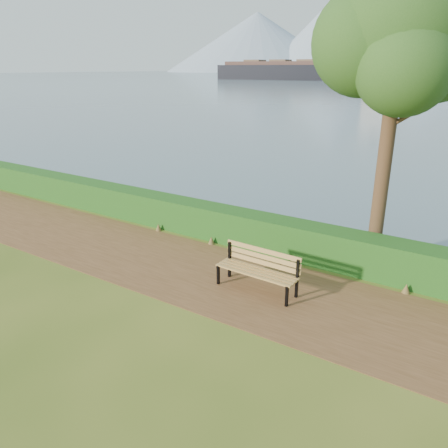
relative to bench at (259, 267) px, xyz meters
The scene contains 6 objects.
ground 1.60m from the bench, 167.42° to the right, with size 140.00×140.00×0.00m, color #435919.
path 1.57m from the bench, behind, with size 40.00×3.40×0.01m, color brown.
hedge 2.70m from the bench, 122.70° to the left, with size 32.00×0.85×1.00m, color #164914.
bench is the anchor object (origin of this frame).
tree 6.25m from the bench, 56.82° to the left, with size 3.94×3.23×7.76m.
cargo_ship 170.94m from the bench, 110.71° to the left, with size 79.23×17.81×23.85m.
Camera 1 is at (5.88, -8.01, 5.07)m, focal length 35.00 mm.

